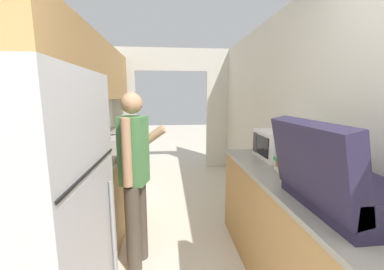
{
  "coord_description": "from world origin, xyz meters",
  "views": [
    {
      "loc": [
        -0.09,
        -0.48,
        1.55
      ],
      "look_at": [
        0.2,
        2.3,
        1.08
      ],
      "focal_mm": 22.0,
      "sensor_mm": 36.0,
      "label": 1
    }
  ],
  "objects_px": {
    "range_oven": "(118,165)",
    "suitcase": "(334,182)",
    "refrigerator": "(21,241)",
    "book_stack": "(293,167)",
    "microwave": "(277,145)",
    "person": "(135,177)"
  },
  "relations": [
    {
      "from": "refrigerator",
      "to": "range_oven",
      "type": "height_order",
      "value": "refrigerator"
    },
    {
      "from": "suitcase",
      "to": "microwave",
      "type": "bearing_deg",
      "value": 80.13
    },
    {
      "from": "person",
      "to": "suitcase",
      "type": "height_order",
      "value": "person"
    },
    {
      "from": "range_oven",
      "to": "person",
      "type": "height_order",
      "value": "person"
    },
    {
      "from": "refrigerator",
      "to": "person",
      "type": "bearing_deg",
      "value": 63.44
    },
    {
      "from": "refrigerator",
      "to": "microwave",
      "type": "bearing_deg",
      "value": 29.93
    },
    {
      "from": "range_oven",
      "to": "suitcase",
      "type": "relative_size",
      "value": 1.58
    },
    {
      "from": "person",
      "to": "microwave",
      "type": "bearing_deg",
      "value": -68.72
    },
    {
      "from": "refrigerator",
      "to": "book_stack",
      "type": "xyz_separation_m",
      "value": [
        1.72,
        0.57,
        0.15
      ]
    },
    {
      "from": "suitcase",
      "to": "microwave",
      "type": "height_order",
      "value": "suitcase"
    },
    {
      "from": "range_oven",
      "to": "suitcase",
      "type": "xyz_separation_m",
      "value": [
        1.69,
        -2.54,
        0.62
      ]
    },
    {
      "from": "refrigerator",
      "to": "suitcase",
      "type": "xyz_separation_m",
      "value": [
        1.64,
        -0.01,
        0.25
      ]
    },
    {
      "from": "refrigerator",
      "to": "person",
      "type": "height_order",
      "value": "refrigerator"
    },
    {
      "from": "person",
      "to": "book_stack",
      "type": "distance_m",
      "value": 1.33
    },
    {
      "from": "range_oven",
      "to": "book_stack",
      "type": "xyz_separation_m",
      "value": [
        1.78,
        -1.97,
        0.52
      ]
    },
    {
      "from": "range_oven",
      "to": "suitcase",
      "type": "bearing_deg",
      "value": -56.33
    },
    {
      "from": "book_stack",
      "to": "range_oven",
      "type": "bearing_deg",
      "value": 132.17
    },
    {
      "from": "person",
      "to": "microwave",
      "type": "xyz_separation_m",
      "value": [
        1.38,
        0.17,
        0.23
      ]
    },
    {
      "from": "range_oven",
      "to": "person",
      "type": "xyz_separation_m",
      "value": [
        0.5,
        -1.66,
        0.37
      ]
    },
    {
      "from": "range_oven",
      "to": "person",
      "type": "relative_size",
      "value": 0.68
    },
    {
      "from": "refrigerator",
      "to": "microwave",
      "type": "height_order",
      "value": "refrigerator"
    },
    {
      "from": "range_oven",
      "to": "book_stack",
      "type": "bearing_deg",
      "value": -47.83
    }
  ]
}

